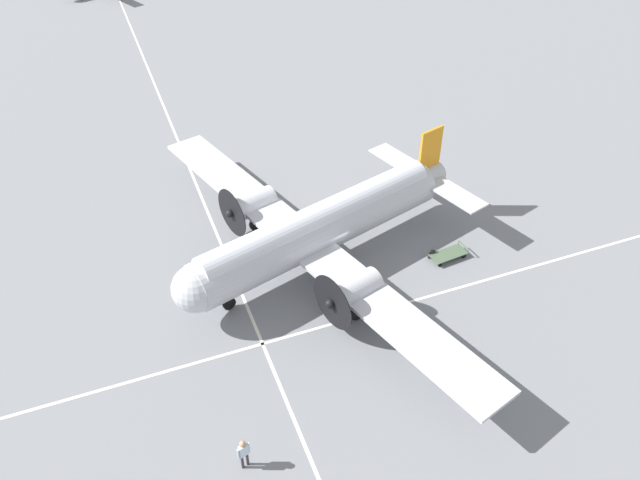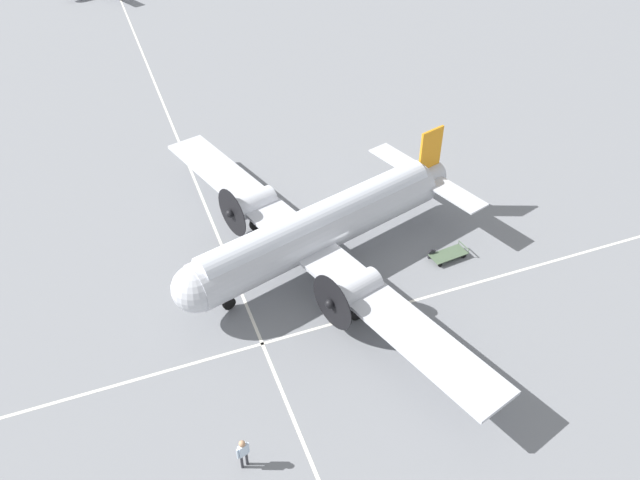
# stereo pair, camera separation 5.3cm
# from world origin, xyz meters

# --- Properties ---
(ground_plane) EXTENTS (300.00, 300.00, 0.00)m
(ground_plane) POSITION_xyz_m (0.00, 0.00, 0.00)
(ground_plane) COLOR slate
(apron_line_eastwest) EXTENTS (120.00, 0.16, 0.01)m
(apron_line_eastwest) POSITION_xyz_m (0.00, -4.56, 0.00)
(apron_line_eastwest) COLOR silver
(apron_line_eastwest) RESTS_ON ground_plane
(apron_line_northsouth) EXTENTS (0.16, 120.00, 0.01)m
(apron_line_northsouth) POSITION_xyz_m (-4.73, 0.00, 0.00)
(apron_line_northsouth) COLOR silver
(apron_line_northsouth) RESTS_ON ground_plane
(airliner_main) EXTENTS (17.73, 25.93, 5.59)m
(airliner_main) POSITION_xyz_m (-0.39, -0.11, 2.46)
(airliner_main) COLOR silver
(airliner_main) RESTS_ON ground_plane
(crew_foreground) EXTENTS (0.55, 0.28, 1.65)m
(crew_foreground) POSITION_xyz_m (-7.25, -10.48, 1.01)
(crew_foreground) COLOR #2D2D33
(crew_foreground) RESTS_ON ground_plane
(suitcase_near_door) EXTENTS (0.40, 0.13, 0.54)m
(suitcase_near_door) POSITION_xyz_m (5.96, -1.83, 0.25)
(suitcase_near_door) COLOR #232328
(suitcase_near_door) RESTS_ON ground_plane
(baggage_cart) EXTENTS (2.19, 1.16, 0.56)m
(baggage_cart) POSITION_xyz_m (6.82, -2.23, 0.27)
(baggage_cart) COLOR #4C6047
(baggage_cart) RESTS_ON ground_plane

